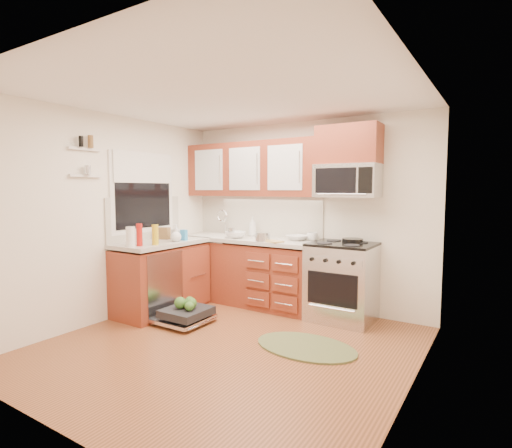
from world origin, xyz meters
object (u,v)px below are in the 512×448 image
Objects in this scene: dishwasher at (184,315)px; stock_pot at (263,237)px; microwave at (347,181)px; upper_cabinets at (251,169)px; sink at (216,244)px; paper_towel_roll at (131,237)px; bowl_b at (235,235)px; bowl_a at (298,238)px; skillet at (353,240)px; cup at (312,237)px; rug at (306,347)px; cutting_board at (273,241)px; range at (342,282)px.

stock_pot is at bearing 59.72° from dishwasher.
upper_cabinets is at bearing 178.98° from microwave.
paper_towel_roll reaches higher than sink.
sink is 2.20× the size of bowl_b.
bowl_a is (1.41, 1.56, -0.08)m from paper_towel_roll.
skillet is 2.66m from paper_towel_roll.
bowl_a is 0.98× the size of bowl_b.
cup is at bearing 18.13° from bowl_a.
rug is 1.63m from bowl_a.
bowl_a is at bearing 48.03° from paper_towel_roll.
paper_towel_roll is at bearing -130.82° from stock_pot.
dishwasher is (-1.54, -1.25, -1.60)m from microwave.
cup is at bearing 2.10° from upper_cabinets.
rug is at bearing 3.88° from dishwasher.
upper_cabinets reaches higher than skillet.
bowl_a is (1.27, 0.13, 0.16)m from sink.
skillet is at bearing 19.63° from cutting_board.
upper_cabinets is 1.18m from bowl_a.
bowl_a is (0.34, 0.33, -0.02)m from stock_pot.
sink is 2.32m from rug.
microwave is at bearing 37.09° from paper_towel_roll.
cup is (1.06, 1.31, 0.88)m from dishwasher.
microwave is 3.93× the size of stock_pot.
skillet is 0.91× the size of bowl_a.
stock_pot is (-1.01, 0.82, 0.97)m from rug.
bowl_a is (0.74, -0.03, -0.92)m from upper_cabinets.
paper_towel_roll is 1.70× the size of cup.
sink is at bearing 169.56° from cutting_board.
dishwasher is 2.85× the size of cutting_board.
sink is (-1.93, -0.13, -0.90)m from microwave.
bowl_b is at bearing -164.05° from bowl_a.
rug is 3.83× the size of bowl_a.
cutting_board is at bearing 45.22° from paper_towel_roll.
skillet is at bearing 16.94° from stock_pot.
dishwasher is 2.23m from skillet.
upper_cabinets is 1.15m from cutting_board.
bowl_b is (0.43, -0.11, 0.17)m from sink.
upper_cabinets reaches higher than sink.
microwave is at bearing 3.85° from sink.
range is 1.25× the size of microwave.
cup is (1.59, 1.62, -0.06)m from paper_towel_roll.
sink is at bearing 152.33° from rug.
bowl_b is 2.04× the size of cup.
cutting_board is at bearing -166.03° from range.
range reaches higher than rug.
microwave is at bearing 18.21° from stock_pot.
sink is 4.49× the size of cup.
bowl_b is at bearing 66.74° from paper_towel_roll.
bowl_a is at bearing -179.91° from microwave.
paper_towel_roll is 0.83× the size of bowl_b.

